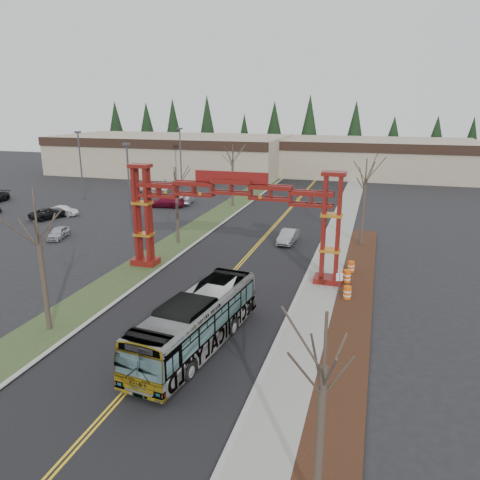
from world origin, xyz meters
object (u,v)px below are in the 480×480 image
at_px(street_sign, 339,281).
at_px(barrel_mid, 347,277).
at_px(retail_building_east, 374,157).
at_px(bare_tree_right_far, 365,181).
at_px(parked_car_near_c, 49,213).
at_px(bare_tree_median_far, 233,161).
at_px(bare_tree_median_mid, 176,187).
at_px(barrel_north, 351,267).
at_px(retail_building_west, 171,154).
at_px(light_pole_mid, 80,161).
at_px(light_pole_near, 129,180).
at_px(parked_car_near_a, 58,233).
at_px(barrel_south, 347,293).
at_px(transit_bus, 197,322).
at_px(parked_car_far_a, 186,199).
at_px(parked_car_near_b, 63,211).
at_px(parked_car_mid_a, 166,202).
at_px(bare_tree_median_near, 38,238).
at_px(gateway_arch, 231,204).
at_px(bare_tree_right_near, 324,368).
at_px(silver_sedan, 288,236).
at_px(light_pole_far, 181,154).
at_px(parked_car_far_b, 152,188).

bearing_deg(street_sign, barrel_mid, 85.09).
height_order(retail_building_east, bare_tree_right_far, bare_tree_right_far).
xyz_separation_m(parked_car_near_c, bare_tree_median_far, (19.74, 13.42, 5.65)).
xyz_separation_m(parked_car_near_c, bare_tree_median_mid, (19.74, -5.30, 5.08)).
bearing_deg(bare_tree_median_far, barrel_north, -52.38).
height_order(retail_building_west, light_pole_mid, light_pole_mid).
bearing_deg(light_pole_near, barrel_mid, -23.23).
distance_m(parked_car_near_a, bare_tree_median_far, 25.10).
height_order(parked_car_near_c, barrel_south, parked_car_near_c).
distance_m(transit_bus, bare_tree_median_mid, 22.21).
relative_size(parked_car_far_a, barrel_north, 4.38).
xyz_separation_m(parked_car_near_b, parked_car_far_a, (12.15, 11.35, 0.12)).
distance_m(parked_car_near_a, barrel_south, 31.49).
relative_size(parked_car_mid_a, barrel_north, 5.11).
relative_size(bare_tree_median_near, light_pole_mid, 0.83).
relative_size(transit_bus, parked_car_mid_a, 2.24).
height_order(transit_bus, parked_car_near_a, transit_bus).
bearing_deg(gateway_arch, bare_tree_right_near, -65.48).
relative_size(light_pole_near, street_sign, 4.42).
relative_size(barrel_mid, barrel_north, 1.08).
height_order(retail_building_east, silver_sedan, retail_building_east).
xyz_separation_m(bare_tree_median_near, light_pole_far, (-12.16, 49.08, -0.26)).
height_order(parked_car_near_b, bare_tree_median_near, bare_tree_median_near).
bearing_deg(parked_car_far_a, transit_bus, 103.43).
xyz_separation_m(transit_bus, parked_car_near_b, (-28.78, 26.53, -1.01)).
distance_m(parked_car_mid_a, light_pole_near, 12.33).
bearing_deg(parked_car_near_a, light_pole_mid, 102.72).
height_order(parked_car_far_b, light_pole_far, light_pole_far).
height_order(parked_car_near_b, light_pole_mid, light_pole_mid).
relative_size(transit_bus, parked_car_far_b, 2.21).
relative_size(retail_building_east, barrel_south, 36.12).
xyz_separation_m(silver_sedan, parked_car_near_b, (-29.79, 3.83, -0.06)).
bearing_deg(barrel_south, bare_tree_right_near, -89.06).
relative_size(parked_car_near_b, parked_car_mid_a, 0.72).
distance_m(bare_tree_median_far, light_pole_near, 16.46).
bearing_deg(light_pole_far, street_sign, -53.40).
height_order(transit_bus, bare_tree_median_mid, bare_tree_median_mid).
height_order(retail_building_east, barrel_south, retail_building_east).
relative_size(gateway_arch, retail_building_east, 0.48).
bearing_deg(bare_tree_median_mid, parked_car_near_a, -170.74).
height_order(parked_car_near_b, parked_car_near_c, parked_car_near_c).
distance_m(light_pole_near, barrel_south, 29.39).
height_order(bare_tree_right_far, barrel_north, bare_tree_right_far).
xyz_separation_m(parked_car_near_b, bare_tree_right_far, (36.98, -2.51, 5.88)).
bearing_deg(retail_building_east, light_pole_mid, -137.01).
xyz_separation_m(retail_building_east, transit_bus, (-8.20, -74.34, -1.88)).
xyz_separation_m(retail_building_east, street_sign, (-0.91, -65.19, -1.95)).
bearing_deg(barrel_north, silver_sedan, 132.88).
bearing_deg(parked_car_mid_a, bare_tree_right_near, 23.53).
distance_m(retail_building_west, parked_car_far_b, 23.22).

